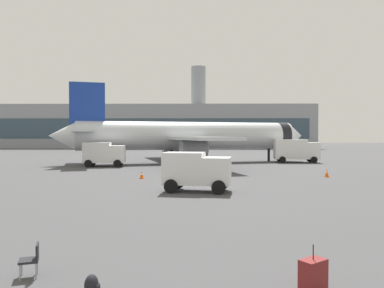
{
  "coord_description": "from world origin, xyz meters",
  "views": [
    {
      "loc": [
        -0.03,
        -2.52,
        3.7
      ],
      "look_at": [
        -0.37,
        29.58,
        3.0
      ],
      "focal_mm": 35.4,
      "sensor_mm": 36.0,
      "label": 1
    }
  ],
  "objects_px": {
    "fuel_truck": "(296,150)",
    "safety_cone_near": "(142,175)",
    "airplane_at_gate": "(188,136)",
    "traveller_backpack": "(92,285)",
    "rolling_suitcase": "(313,274)",
    "service_truck": "(104,153)",
    "safety_cone_mid": "(115,161)",
    "safety_cone_far": "(327,173)",
    "gate_chair": "(32,258)",
    "cargo_van": "(196,170)"
  },
  "relations": [
    {
      "from": "cargo_van",
      "to": "rolling_suitcase",
      "type": "distance_m",
      "value": 16.27
    },
    {
      "from": "safety_cone_near",
      "to": "safety_cone_far",
      "type": "xyz_separation_m",
      "value": [
        16.48,
        1.4,
        0.04
      ]
    },
    {
      "from": "airplane_at_gate",
      "to": "cargo_van",
      "type": "bearing_deg",
      "value": -87.61
    },
    {
      "from": "gate_chair",
      "to": "fuel_truck",
      "type": "bearing_deg",
      "value": 66.98
    },
    {
      "from": "cargo_van",
      "to": "safety_cone_near",
      "type": "bearing_deg",
      "value": 121.71
    },
    {
      "from": "traveller_backpack",
      "to": "cargo_van",
      "type": "bearing_deg",
      "value": 81.59
    },
    {
      "from": "gate_chair",
      "to": "safety_cone_near",
      "type": "bearing_deg",
      "value": 91.02
    },
    {
      "from": "traveller_backpack",
      "to": "safety_cone_far",
      "type": "bearing_deg",
      "value": 60.79
    },
    {
      "from": "rolling_suitcase",
      "to": "fuel_truck",
      "type": "bearing_deg",
      "value": 75.76
    },
    {
      "from": "fuel_truck",
      "to": "traveller_backpack",
      "type": "height_order",
      "value": "fuel_truck"
    },
    {
      "from": "cargo_van",
      "to": "rolling_suitcase",
      "type": "xyz_separation_m",
      "value": [
        2.8,
        -15.99,
        -1.06
      ]
    },
    {
      "from": "fuel_truck",
      "to": "safety_cone_near",
      "type": "xyz_separation_m",
      "value": [
        -18.56,
        -19.88,
        -1.46
      ]
    },
    {
      "from": "airplane_at_gate",
      "to": "fuel_truck",
      "type": "distance_m",
      "value": 15.1
    },
    {
      "from": "safety_cone_mid",
      "to": "traveller_backpack",
      "type": "height_order",
      "value": "safety_cone_mid"
    },
    {
      "from": "cargo_van",
      "to": "airplane_at_gate",
      "type": "bearing_deg",
      "value": 92.39
    },
    {
      "from": "cargo_van",
      "to": "safety_cone_mid",
      "type": "xyz_separation_m",
      "value": [
        -11.0,
        26.04,
        -1.14
      ]
    },
    {
      "from": "gate_chair",
      "to": "traveller_backpack",
      "type": "bearing_deg",
      "value": -30.64
    },
    {
      "from": "airplane_at_gate",
      "to": "cargo_van",
      "type": "distance_m",
      "value": 26.87
    },
    {
      "from": "service_truck",
      "to": "cargo_van",
      "type": "relative_size",
      "value": 1.06
    },
    {
      "from": "safety_cone_near",
      "to": "safety_cone_far",
      "type": "relative_size",
      "value": 0.88
    },
    {
      "from": "safety_cone_far",
      "to": "rolling_suitcase",
      "type": "relative_size",
      "value": 0.65
    },
    {
      "from": "fuel_truck",
      "to": "rolling_suitcase",
      "type": "xyz_separation_m",
      "value": [
        -11.04,
        -43.5,
        -1.38
      ]
    },
    {
      "from": "airplane_at_gate",
      "to": "gate_chair",
      "type": "xyz_separation_m",
      "value": [
        -3.19,
        -41.97,
        -3.16
      ]
    },
    {
      "from": "airplane_at_gate",
      "to": "rolling_suitcase",
      "type": "xyz_separation_m",
      "value": [
        3.92,
        -42.75,
        -3.27
      ]
    },
    {
      "from": "fuel_truck",
      "to": "safety_cone_far",
      "type": "xyz_separation_m",
      "value": [
        -2.08,
        -18.48,
        -1.42
      ]
    },
    {
      "from": "airplane_at_gate",
      "to": "traveller_backpack",
      "type": "distance_m",
      "value": 43.25
    },
    {
      "from": "safety_cone_near",
      "to": "safety_cone_mid",
      "type": "height_order",
      "value": "safety_cone_near"
    },
    {
      "from": "airplane_at_gate",
      "to": "safety_cone_mid",
      "type": "xyz_separation_m",
      "value": [
        -9.89,
        -0.72,
        -3.35
      ]
    },
    {
      "from": "safety_cone_far",
      "to": "traveller_backpack",
      "type": "distance_m",
      "value": 29.06
    },
    {
      "from": "airplane_at_gate",
      "to": "safety_cone_near",
      "type": "xyz_separation_m",
      "value": [
        -3.6,
        -19.13,
        -3.35
      ]
    },
    {
      "from": "airplane_at_gate",
      "to": "gate_chair",
      "type": "bearing_deg",
      "value": -94.34
    },
    {
      "from": "safety_cone_mid",
      "to": "gate_chair",
      "type": "relative_size",
      "value": 0.73
    },
    {
      "from": "cargo_van",
      "to": "safety_cone_near",
      "type": "distance_m",
      "value": 9.04
    },
    {
      "from": "gate_chair",
      "to": "cargo_van",
      "type": "bearing_deg",
      "value": 74.2
    },
    {
      "from": "safety_cone_far",
      "to": "airplane_at_gate",
      "type": "bearing_deg",
      "value": 126.01
    },
    {
      "from": "safety_cone_near",
      "to": "safety_cone_far",
      "type": "height_order",
      "value": "safety_cone_far"
    },
    {
      "from": "service_truck",
      "to": "cargo_van",
      "type": "bearing_deg",
      "value": -61.2
    },
    {
      "from": "safety_cone_far",
      "to": "traveller_backpack",
      "type": "bearing_deg",
      "value": -119.21
    },
    {
      "from": "safety_cone_far",
      "to": "rolling_suitcase",
      "type": "bearing_deg",
      "value": -109.71
    },
    {
      "from": "fuel_truck",
      "to": "cargo_van",
      "type": "height_order",
      "value": "fuel_truck"
    },
    {
      "from": "service_truck",
      "to": "safety_cone_mid",
      "type": "height_order",
      "value": "service_truck"
    },
    {
      "from": "traveller_backpack",
      "to": "safety_cone_mid",
      "type": "bearing_deg",
      "value": 101.46
    },
    {
      "from": "safety_cone_mid",
      "to": "fuel_truck",
      "type": "bearing_deg",
      "value": 3.39
    },
    {
      "from": "safety_cone_mid",
      "to": "cargo_van",
      "type": "bearing_deg",
      "value": -67.09
    },
    {
      "from": "airplane_at_gate",
      "to": "traveller_backpack",
      "type": "bearing_deg",
      "value": -91.73
    },
    {
      "from": "safety_cone_far",
      "to": "cargo_van",
      "type": "bearing_deg",
      "value": -142.49
    },
    {
      "from": "rolling_suitcase",
      "to": "safety_cone_far",
      "type": "bearing_deg",
      "value": 70.29
    },
    {
      "from": "safety_cone_mid",
      "to": "traveller_backpack",
      "type": "bearing_deg",
      "value": -78.54
    },
    {
      "from": "service_truck",
      "to": "safety_cone_mid",
      "type": "distance_m",
      "value": 6.05
    },
    {
      "from": "safety_cone_mid",
      "to": "safety_cone_far",
      "type": "xyz_separation_m",
      "value": [
        22.77,
        -17.01,
        0.05
      ]
    }
  ]
}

